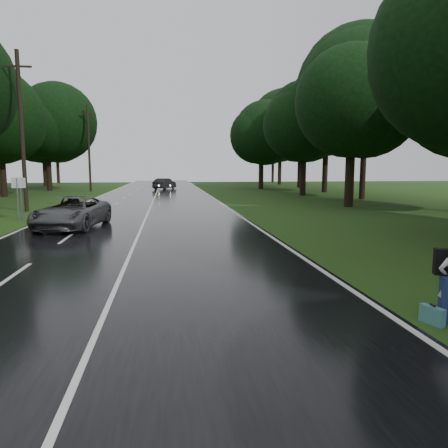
% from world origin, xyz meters
% --- Properties ---
extents(ground, '(160.00, 160.00, 0.00)m').
position_xyz_m(ground, '(0.00, 0.00, 0.00)').
color(ground, '#214013').
rests_on(ground, ground).
extents(road, '(12.00, 140.00, 0.04)m').
position_xyz_m(road, '(0.00, 20.00, 0.02)').
color(road, black).
rests_on(road, ground).
extents(lane_center, '(0.12, 140.00, 0.01)m').
position_xyz_m(lane_center, '(0.00, 20.00, 0.04)').
color(lane_center, silver).
rests_on(lane_center, road).
extents(grey_car, '(3.40, 5.97, 1.57)m').
position_xyz_m(grey_car, '(-3.44, 11.32, 0.82)').
color(grey_car, '#45484A').
rests_on(grey_car, road).
extents(far_car, '(3.37, 4.91, 1.53)m').
position_xyz_m(far_car, '(0.92, 48.92, 0.81)').
color(far_car, black).
rests_on(far_car, road).
extents(suitcase, '(0.30, 0.52, 0.35)m').
position_xyz_m(suitcase, '(6.43, -3.03, 0.18)').
color(suitcase, teal).
rests_on(suitcase, ground).
extents(utility_pole_mid, '(1.80, 0.28, 10.88)m').
position_xyz_m(utility_pole_mid, '(-8.50, 20.32, 0.00)').
color(utility_pole_mid, black).
rests_on(utility_pole_mid, ground).
extents(utility_pole_far, '(1.80, 0.28, 10.87)m').
position_xyz_m(utility_pole_far, '(-8.50, 45.03, 0.00)').
color(utility_pole_far, black).
rests_on(utility_pole_far, ground).
extents(road_sign_a, '(0.60, 0.10, 2.48)m').
position_xyz_m(road_sign_a, '(-7.20, 14.90, 0.00)').
color(road_sign_a, white).
rests_on(road_sign_a, ground).
extents(road_sign_b, '(0.59, 0.10, 2.46)m').
position_xyz_m(road_sign_b, '(-7.20, 15.44, 0.00)').
color(road_sign_b, white).
rests_on(road_sign_b, ground).
extents(tree_left_e, '(8.83, 8.83, 13.80)m').
position_xyz_m(tree_left_e, '(-15.82, 36.28, 0.00)').
color(tree_left_e, black).
rests_on(tree_left_e, ground).
extents(tree_left_f, '(9.93, 9.93, 15.52)m').
position_xyz_m(tree_left_f, '(-14.32, 47.96, 0.00)').
color(tree_left_f, black).
rests_on(tree_left_f, ground).
extents(tree_right_d, '(9.19, 9.19, 14.36)m').
position_xyz_m(tree_right_d, '(15.35, 20.45, 0.00)').
color(tree_right_d, black).
rests_on(tree_right_d, ground).
extents(tree_right_e, '(9.01, 9.01, 14.08)m').
position_xyz_m(tree_right_e, '(16.15, 34.07, 0.00)').
color(tree_right_e, black).
rests_on(tree_right_e, ground).
extents(tree_right_f, '(8.69, 8.69, 13.58)m').
position_xyz_m(tree_right_f, '(14.73, 48.56, 0.00)').
color(tree_right_f, black).
rests_on(tree_right_f, ground).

